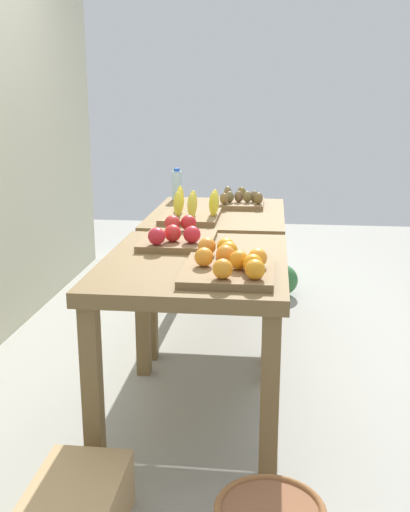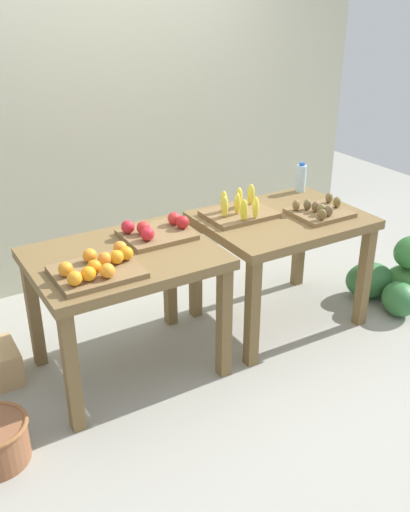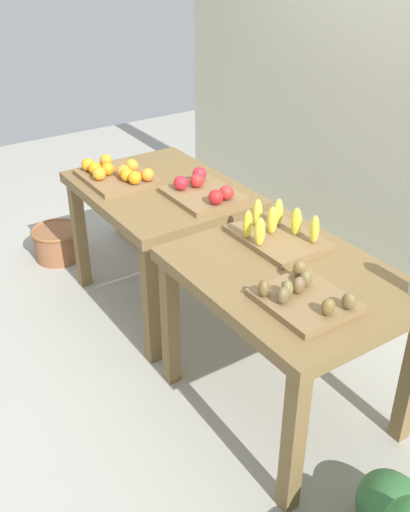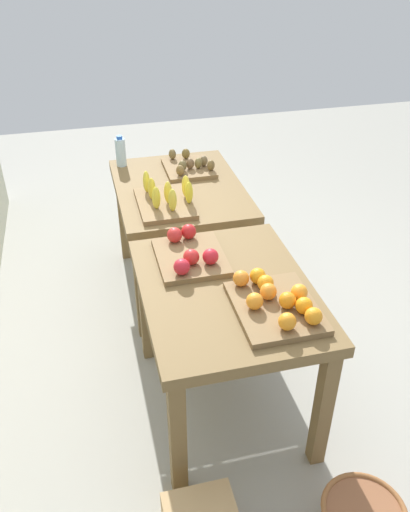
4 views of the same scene
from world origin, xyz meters
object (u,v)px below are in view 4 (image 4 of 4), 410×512
object	(u,v)px
display_table_right	(180,202)
kiwi_bin	(189,166)
apple_bin	(190,254)
water_bottle	(121,152)
banana_crate	(166,200)
orange_bin	(276,302)
watermelon_pile	(187,202)
display_table_left	(226,306)

from	to	relation	value
display_table_right	kiwi_bin	world-z (taller)	kiwi_bin
apple_bin	display_table_right	bearing A→B (deg)	-7.78
kiwi_bin	display_table_right	bearing A→B (deg)	151.63
kiwi_bin	water_bottle	distance (m)	0.48
apple_bin	banana_crate	bearing A→B (deg)	1.39
banana_crate	kiwi_bin	distance (m)	0.52
apple_bin	orange_bin	bearing A→B (deg)	-149.17
orange_bin	watermelon_pile	world-z (taller)	orange_bin
orange_bin	display_table_left	bearing A→B (deg)	38.44
display_table_right	kiwi_bin	distance (m)	0.28
orange_bin	apple_bin	size ratio (longest dim) A/B	1.10
display_table_left	orange_bin	size ratio (longest dim) A/B	2.30
apple_bin	watermelon_pile	world-z (taller)	apple_bin
display_table_left	watermelon_pile	xyz separation A→B (m)	(2.01, -0.24, -0.48)
display_table_left	kiwi_bin	xyz separation A→B (m)	(1.33, -0.12, 0.15)
display_table_right	apple_bin	size ratio (longest dim) A/B	2.53
orange_bin	banana_crate	world-z (taller)	banana_crate
display_table_right	banana_crate	size ratio (longest dim) A/B	2.36
watermelon_pile	display_table_left	bearing A→B (deg)	173.25
water_bottle	display_table_left	bearing A→B (deg)	-168.19
banana_crate	water_bottle	bearing A→B (deg)	15.94
kiwi_bin	watermelon_pile	world-z (taller)	kiwi_bin
apple_bin	banana_crate	xyz separation A→B (m)	(0.60, 0.01, 0.01)
display_table_left	apple_bin	size ratio (longest dim) A/B	2.53
banana_crate	display_table_left	bearing A→B (deg)	-171.42
water_bottle	watermelon_pile	size ratio (longest dim) A/B	0.32
display_table_left	kiwi_bin	world-z (taller)	kiwi_bin
display_table_left	banana_crate	xyz separation A→B (m)	(0.87, 0.13, 0.16)
display_table_right	apple_bin	world-z (taller)	apple_bin
display_table_right	water_bottle	distance (m)	0.56
display_table_left	apple_bin	bearing A→B (deg)	23.73
kiwi_bin	watermelon_pile	distance (m)	0.93
water_bottle	apple_bin	bearing A→B (deg)	-170.87
display_table_right	kiwi_bin	size ratio (longest dim) A/B	2.85
display_table_left	kiwi_bin	distance (m)	1.35
orange_bin	watermelon_pile	size ratio (longest dim) A/B	0.67
display_table_right	water_bottle	world-z (taller)	water_bottle
display_table_left	watermelon_pile	world-z (taller)	display_table_left
orange_bin	apple_bin	world-z (taller)	apple_bin
kiwi_bin	water_bottle	world-z (taller)	water_bottle
banana_crate	watermelon_pile	bearing A→B (deg)	-17.92
display_table_left	water_bottle	bearing A→B (deg)	11.81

